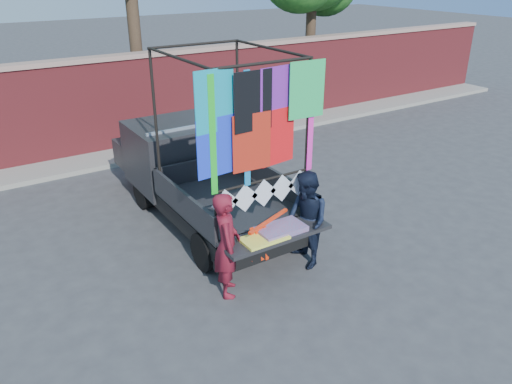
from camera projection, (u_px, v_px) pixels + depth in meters
ground at (261, 259)px, 8.91m from camera, size 90.00×90.00×0.00m
brick_wall at (121, 102)px, 13.71m from camera, size 30.00×0.45×2.61m
curb at (135, 153)px, 13.70m from camera, size 30.00×1.20×0.12m
pickup_truck at (190, 171)px, 10.35m from camera, size 2.23×5.59×3.52m
woman at (227, 245)px, 7.66m from camera, size 0.65×0.75×1.73m
man at (306, 220)px, 8.42m from camera, size 0.78×0.93×1.71m
streamer_bundle at (263, 234)px, 7.98m from camera, size 0.97×0.41×0.69m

